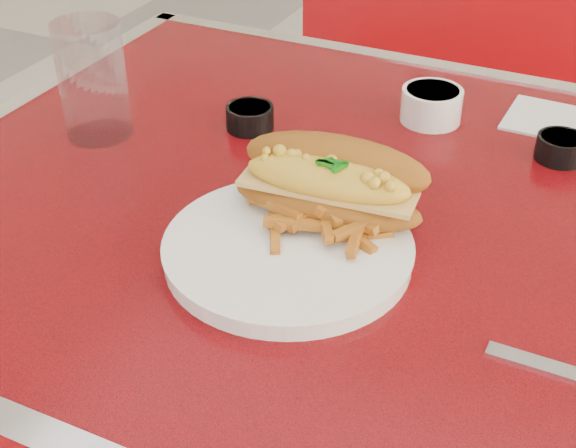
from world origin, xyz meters
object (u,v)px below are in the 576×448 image
at_px(gravy_ramekin, 432,104).
at_px(sauce_cup_right, 561,147).
at_px(booth_bench_far, 528,219).
at_px(sauce_cup_left, 250,116).
at_px(fork, 330,212).
at_px(dinner_plate, 288,250).
at_px(water_tumbler, 93,80).
at_px(diner_table, 431,342).
at_px(mac_hoagie, 330,181).

bearing_deg(gravy_ramekin, sauce_cup_right, -10.51).
bearing_deg(booth_bench_far, gravy_ramekin, -98.44).
height_order(sauce_cup_left, sauce_cup_right, same).
relative_size(fork, gravy_ramekin, 1.42).
bearing_deg(booth_bench_far, sauce_cup_left, -112.03).
distance_m(gravy_ramekin, sauce_cup_left, 0.23).
height_order(dinner_plate, water_tumbler, water_tumbler).
bearing_deg(diner_table, booth_bench_far, 90.00).
height_order(diner_table, sauce_cup_right, sauce_cup_right).
xyz_separation_m(diner_table, gravy_ramekin, (-0.09, 0.22, 0.18)).
distance_m(dinner_plate, fork, 0.07).
bearing_deg(sauce_cup_right, sauce_cup_left, -166.61).
xyz_separation_m(fork, gravy_ramekin, (0.02, 0.28, 0.01)).
bearing_deg(diner_table, sauce_cup_left, 159.66).
bearing_deg(dinner_plate, fork, 77.01).
xyz_separation_m(booth_bench_far, gravy_ramekin, (-0.09, -0.59, 0.51)).
distance_m(dinner_plate, sauce_cup_left, 0.28).
bearing_deg(mac_hoagie, water_tumbler, 164.06).
height_order(fork, water_tumbler, water_tumbler).
relative_size(booth_bench_far, sauce_cup_right, 19.48).
relative_size(gravy_ramekin, sauce_cup_left, 1.14).
relative_size(booth_bench_far, dinner_plate, 3.83).
relative_size(diner_table, booth_bench_far, 1.03).
bearing_deg(dinner_plate, water_tumbler, 157.39).
height_order(mac_hoagie, fork, mac_hoagie).
xyz_separation_m(gravy_ramekin, sauce_cup_right, (0.17, -0.03, -0.01)).
height_order(dinner_plate, sauce_cup_right, sauce_cup_right).
distance_m(diner_table, booth_bench_far, 0.87).
xyz_separation_m(dinner_plate, sauce_cup_left, (-0.16, 0.23, 0.01)).
bearing_deg(fork, dinner_plate, 137.21).
bearing_deg(booth_bench_far, mac_hoagie, -97.28).
height_order(dinner_plate, sauce_cup_left, sauce_cup_left).
height_order(fork, sauce_cup_right, sauce_cup_right).
relative_size(gravy_ramekin, sauce_cup_right, 1.31).
bearing_deg(mac_hoagie, diner_table, 20.68).
bearing_deg(diner_table, water_tumbler, 178.30).
bearing_deg(water_tumbler, sauce_cup_left, 29.71).
distance_m(gravy_ramekin, water_tumbler, 0.42).
bearing_deg(booth_bench_far, fork, -97.20).
bearing_deg(mac_hoagie, sauce_cup_left, 132.98).
height_order(diner_table, dinner_plate, dinner_plate).
xyz_separation_m(diner_table, booth_bench_far, (0.00, 0.81, -0.32)).
bearing_deg(sauce_cup_left, booth_bench_far, 67.97).
bearing_deg(gravy_ramekin, sauce_cup_left, -149.27).
xyz_separation_m(diner_table, sauce_cup_right, (0.08, 0.19, 0.18)).
bearing_deg(mac_hoagie, booth_bench_far, 77.86).
relative_size(fork, sauce_cup_right, 1.86).
bearing_deg(sauce_cup_left, fork, -42.03).
relative_size(diner_table, water_tumbler, 8.67).
bearing_deg(sauce_cup_left, diner_table, -20.34).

